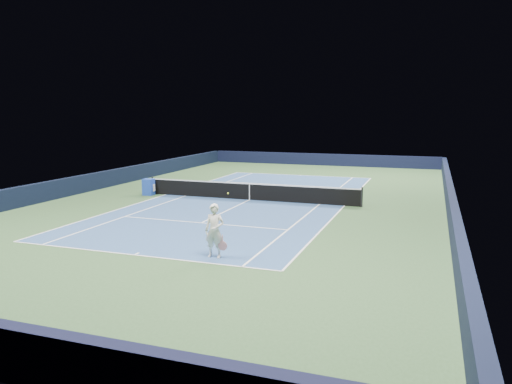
% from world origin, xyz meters
% --- Properties ---
extents(ground, '(40.00, 40.00, 0.00)m').
position_xyz_m(ground, '(0.00, 0.00, 0.00)').
color(ground, '#2F4F2B').
rests_on(ground, ground).
extents(wall_far, '(22.00, 0.35, 1.10)m').
position_xyz_m(wall_far, '(0.00, 19.82, 0.55)').
color(wall_far, black).
rests_on(wall_far, ground).
extents(wall_right, '(0.35, 40.00, 1.10)m').
position_xyz_m(wall_right, '(10.82, 0.00, 0.55)').
color(wall_right, black).
rests_on(wall_right, ground).
extents(wall_left, '(0.35, 40.00, 1.10)m').
position_xyz_m(wall_left, '(-10.82, 0.00, 0.55)').
color(wall_left, black).
rests_on(wall_left, ground).
extents(court_surface, '(10.97, 23.77, 0.01)m').
position_xyz_m(court_surface, '(0.00, 0.00, 0.00)').
color(court_surface, '#2C4C7D').
rests_on(court_surface, ground).
extents(baseline_far, '(10.97, 0.08, 0.00)m').
position_xyz_m(baseline_far, '(0.00, 11.88, 0.01)').
color(baseline_far, white).
rests_on(baseline_far, ground).
extents(baseline_near, '(10.97, 0.08, 0.00)m').
position_xyz_m(baseline_near, '(0.00, -11.88, 0.01)').
color(baseline_near, white).
rests_on(baseline_near, ground).
extents(sideline_doubles_right, '(0.08, 23.77, 0.00)m').
position_xyz_m(sideline_doubles_right, '(5.49, 0.00, 0.01)').
color(sideline_doubles_right, white).
rests_on(sideline_doubles_right, ground).
extents(sideline_doubles_left, '(0.08, 23.77, 0.00)m').
position_xyz_m(sideline_doubles_left, '(-5.49, 0.00, 0.01)').
color(sideline_doubles_left, white).
rests_on(sideline_doubles_left, ground).
extents(sideline_singles_right, '(0.08, 23.77, 0.00)m').
position_xyz_m(sideline_singles_right, '(4.12, 0.00, 0.01)').
color(sideline_singles_right, white).
rests_on(sideline_singles_right, ground).
extents(sideline_singles_left, '(0.08, 23.77, 0.00)m').
position_xyz_m(sideline_singles_left, '(-4.12, 0.00, 0.01)').
color(sideline_singles_left, white).
rests_on(sideline_singles_left, ground).
extents(service_line_far, '(8.23, 0.08, 0.00)m').
position_xyz_m(service_line_far, '(0.00, 6.40, 0.01)').
color(service_line_far, white).
rests_on(service_line_far, ground).
extents(service_line_near, '(8.23, 0.08, 0.00)m').
position_xyz_m(service_line_near, '(0.00, -6.40, 0.01)').
color(service_line_near, white).
rests_on(service_line_near, ground).
extents(center_service_line, '(0.08, 12.80, 0.00)m').
position_xyz_m(center_service_line, '(0.00, 0.00, 0.01)').
color(center_service_line, white).
rests_on(center_service_line, ground).
extents(center_mark_far, '(0.08, 0.30, 0.00)m').
position_xyz_m(center_mark_far, '(0.00, 11.73, 0.01)').
color(center_mark_far, white).
rests_on(center_mark_far, ground).
extents(center_mark_near, '(0.08, 0.30, 0.00)m').
position_xyz_m(center_mark_near, '(0.00, -11.73, 0.01)').
color(center_mark_near, white).
rests_on(center_mark_near, ground).
extents(tennis_net, '(12.90, 0.10, 1.07)m').
position_xyz_m(tennis_net, '(0.00, 0.00, 0.50)').
color(tennis_net, black).
rests_on(tennis_net, ground).
extents(sponsor_cube, '(0.65, 0.59, 1.00)m').
position_xyz_m(sponsor_cube, '(-6.40, -0.47, 0.50)').
color(sponsor_cube, '#1E43B7').
rests_on(sponsor_cube, ground).
extents(tennis_player, '(0.85, 1.28, 2.16)m').
position_xyz_m(tennis_player, '(2.82, -11.17, 0.95)').
color(tennis_player, white).
rests_on(tennis_player, ground).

